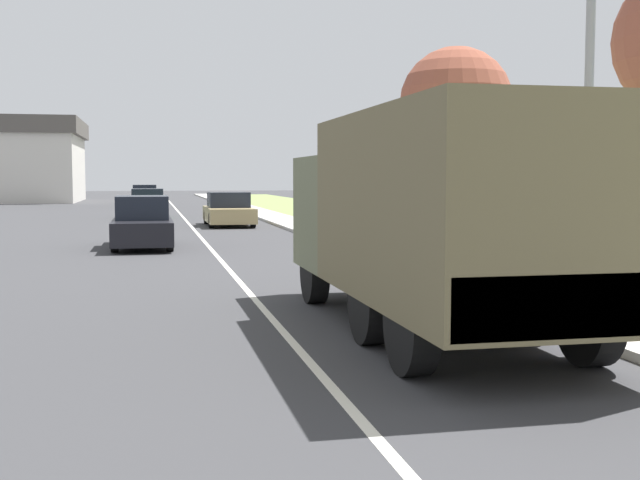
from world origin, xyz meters
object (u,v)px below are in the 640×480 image
Objects in this scene: military_truck at (432,213)px; car_nearest_ahead at (143,224)px; car_second_ahead at (229,210)px; car_fourth_ahead at (145,197)px; lamp_post at (580,0)px; car_third_ahead at (148,205)px.

car_nearest_ahead is at bearing 105.33° from military_truck.
car_second_ahead is 22.88m from car_fourth_ahead.
lamp_post is (6.59, -46.35, 4.02)m from car_fourth_ahead.
car_nearest_ahead is 1.00× the size of car_second_ahead.
car_second_ahead is at bearing 90.80° from military_truck.
military_truck is at bearing -162.04° from lamp_post.
military_truck reaches higher than car_second_ahead.
car_third_ahead is at bearing 114.28° from car_second_ahead.
car_nearest_ahead is 15.51m from lamp_post.
car_third_ahead is 0.92× the size of car_fourth_ahead.
military_truck reaches higher than car_fourth_ahead.
car_fourth_ahead reaches higher than car_nearest_ahead.
car_fourth_ahead is 0.61× the size of lamp_post.
car_third_ahead is 0.56× the size of lamp_post.
car_nearest_ahead is 1.06× the size of car_third_ahead.
car_third_ahead reaches higher than car_second_ahead.
lamp_post is (6.52, -13.49, 4.03)m from car_nearest_ahead.
car_fourth_ahead is (-0.20, 14.94, 0.03)m from car_third_ahead.
military_truck is at bearing -89.20° from car_second_ahead.
car_third_ahead is at bearing 96.71° from military_truck.
car_fourth_ahead is at bearing 90.12° from car_nearest_ahead.
car_second_ahead is 8.39m from car_third_ahead.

